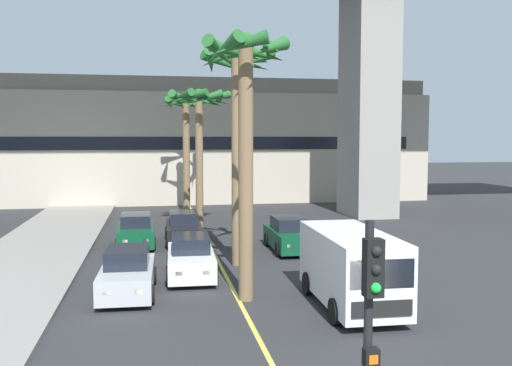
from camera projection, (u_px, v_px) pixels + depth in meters
lane_stripe_center at (216, 257)px, 25.09m from camera, size 0.14×56.00×0.01m
pier_building_backdrop at (186, 142)px, 47.68m from camera, size 39.89×8.04×9.99m
car_queue_front at (136, 231)px, 27.57m from camera, size 1.90×4.13×1.56m
car_queue_second at (191, 258)px, 21.49m from camera, size 1.94×4.15×1.56m
car_queue_third at (128, 273)px, 19.06m from camera, size 1.92×4.14×1.56m
car_queue_fourth at (289, 235)px, 26.47m from camera, size 1.84×4.10×1.56m
car_queue_fifth at (184, 229)px, 28.44m from camera, size 1.86×4.11×1.56m
delivery_van at (351, 266)px, 17.59m from camera, size 2.24×5.29×2.36m
traffic_light_median_near at (370, 333)px, 7.47m from camera, size 0.24×0.37×4.20m
palm_tree_near_median at (246, 102)px, 17.96m from camera, size 2.88×2.88×8.58m
palm_tree_mid_median at (186, 125)px, 38.85m from camera, size 3.26×3.37×8.17m
palm_tree_far_median at (199, 115)px, 31.35m from camera, size 3.62×3.63×7.96m
palm_tree_farthest_median at (237, 98)px, 23.00m from camera, size 3.17×3.25×8.97m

